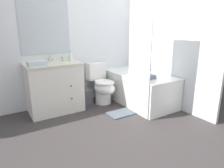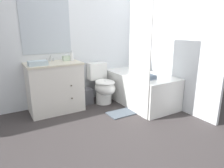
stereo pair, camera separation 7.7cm
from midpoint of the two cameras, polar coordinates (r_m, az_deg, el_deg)
The scene contains 14 objects.
ground_plane at distance 2.88m, azimuth 6.77°, elevation -13.19°, with size 14.00×14.00×0.00m, color #383333.
wall_back at distance 3.88m, azimuth -7.30°, elevation 13.61°, with size 8.00×0.06×2.50m.
wall_right at distance 3.88m, azimuth 14.40°, elevation 13.24°, with size 0.05×2.55×2.50m.
vanity_cabinet at distance 3.51m, azimuth -15.40°, elevation -0.73°, with size 0.88×0.57×0.84m.
sink_faucet at distance 3.58m, azimuth -16.68°, elevation 6.80°, with size 0.14×0.12×0.12m.
toilet at distance 3.77m, azimuth -2.04°, elevation -0.43°, with size 0.35×0.66×0.74m.
bathtub at distance 3.82m, azimuth 8.53°, elevation -1.21°, with size 0.73×1.43×0.56m.
shower_curtain at distance 3.12m, azimuth 8.53°, elevation 7.88°, with size 0.02×0.51×1.93m.
wastebasket at distance 3.80m, azimuth -6.98°, elevation -3.51°, with size 0.24×0.21×0.29m.
tissue_box at distance 3.59m, azimuth -12.26°, elevation 7.25°, with size 0.13×0.12×0.11m.
soap_dispenser at distance 3.53m, azimuth -10.82°, elevation 7.79°, with size 0.05×0.05×0.18m.
hand_towel_folded at distance 3.23m, azimuth -19.81°, elevation 5.63°, with size 0.28×0.18×0.07m.
bath_towel_folded at distance 3.38m, azimuth 10.27°, elevation 1.97°, with size 0.28×0.23×0.07m.
bath_mat at distance 3.42m, azimuth 4.13°, elevation -8.11°, with size 0.56×0.30×0.02m.
Camera 2 is at (-1.53, -2.00, 1.39)m, focal length 32.00 mm.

